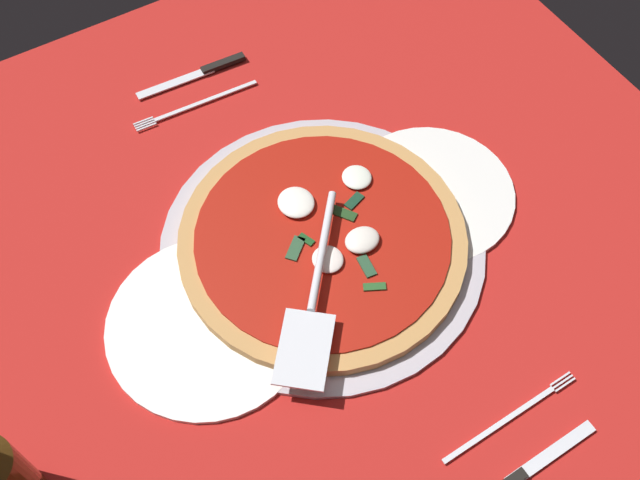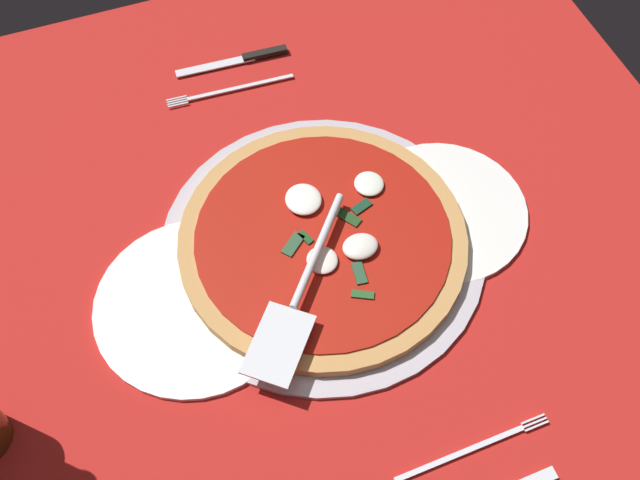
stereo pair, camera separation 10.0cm
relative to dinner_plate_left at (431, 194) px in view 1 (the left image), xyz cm
name	(u,v)px [view 1 (the left image)]	position (x,y,z in cm)	size (l,w,h in cm)	color
ground_plane	(325,252)	(16.76, -0.14, -1.00)	(108.86, 108.86, 0.80)	#AE1E1A
checker_pattern	(325,250)	(16.76, -0.14, -0.55)	(108.86, 108.86, 0.10)	silver
pizza_pan	(320,246)	(17.13, -0.69, -0.02)	(42.01, 42.01, 0.97)	#B7AFBA
dinner_plate_left	(431,194)	(0.00, 0.00, 0.00)	(22.65, 22.65, 1.00)	white
dinner_plate_right	(208,325)	(34.66, 1.97, 0.00)	(24.88, 24.88, 1.00)	white
pizza	(320,240)	(17.04, -0.73, 1.41)	(37.05, 37.05, 3.17)	tan
pizza_server	(314,297)	(22.77, 7.16, 3.97)	(19.89, 22.69, 1.00)	silver
place_setting_near	(199,89)	(18.19, -33.57, -0.15)	(21.37, 13.24, 1.40)	white
place_setting_far	(515,448)	(12.22, 33.19, -0.15)	(19.57, 12.99, 1.40)	white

